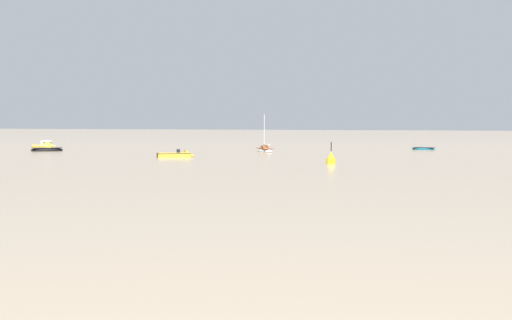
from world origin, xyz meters
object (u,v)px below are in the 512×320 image
Objects in this scene: motorboat_moored_3 at (45,147)px; rowboat_moored_4 at (47,150)px; motorboat_moored_0 at (179,156)px; sailboat_moored_1 at (265,150)px; channel_buoy at (331,159)px; rowboat_moored_3 at (424,149)px.

motorboat_moored_3 is 1.24× the size of rowboat_moored_4.
motorboat_moored_0 is 18.86m from sailboat_moored_1.
rowboat_moored_3 is at bearing 90.25° from channel_buoy.
motorboat_moored_0 is at bearing 65.62° from rowboat_moored_3.
motorboat_moored_0 is 0.79× the size of sailboat_moored_1.
sailboat_moored_1 reaches higher than channel_buoy.
rowboat_moored_4 is at bearing 163.55° from channel_buoy.
motorboat_moored_0 is 0.97× the size of rowboat_moored_4.
rowboat_moored_4 is 49.26m from channel_buoy.
rowboat_moored_3 is 57.48m from motorboat_moored_3.
channel_buoy is at bearing 4.22° from motorboat_moored_3.
rowboat_moored_3 is 41.94m from channel_buoy.
sailboat_moored_1 is at bearing 126.64° from channel_buoy.
rowboat_moored_3 is 0.83× the size of rowboat_moored_4.
sailboat_moored_1 is 30.21m from channel_buoy.
rowboat_moored_4 is (-26.80, 8.42, -0.01)m from motorboat_moored_0.
sailboat_moored_1 is 0.99× the size of motorboat_moored_3.
sailboat_moored_1 reaches higher than rowboat_moored_4.
channel_buoy is (47.25, -13.95, 0.27)m from rowboat_moored_4.
motorboat_moored_0 is 21.18m from channel_buoy.
motorboat_moored_0 reaches higher than rowboat_moored_3.
motorboat_moored_3 is (-33.32, 15.60, 0.09)m from motorboat_moored_0.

